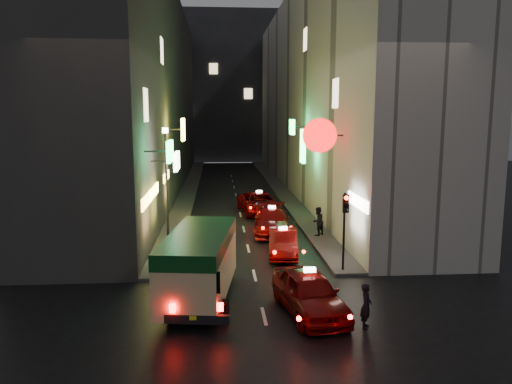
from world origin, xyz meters
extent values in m
plane|color=black|center=(0.00, 0.00, 0.00)|extent=(120.00, 120.00, 0.00)
cube|color=#343230|center=(-8.00, 34.00, 9.00)|extent=(6.00, 52.00, 18.00)
cube|color=#32FF73|center=(-3.80, 11.00, 5.34)|extent=(0.18, 1.70, 1.01)
cube|color=white|center=(-3.68, 13.16, 4.68)|extent=(0.18, 1.95, 0.94)
cube|color=yellow|center=(-3.89, 21.75, 6.03)|extent=(0.18, 1.52, 1.52)
cube|color=#FFC459|center=(-4.98, 10.90, 3.00)|extent=(0.10, 2.74, 0.55)
cube|color=yellow|center=(-4.98, 13.79, 3.00)|extent=(0.10, 3.56, 0.55)
cube|color=#FFC459|center=(-4.98, 20.38, 3.00)|extent=(0.10, 3.18, 0.55)
cube|color=#FFE5B2|center=(-4.99, 12.00, 7.50)|extent=(0.06, 1.30, 1.60)
cube|color=#FFE5B2|center=(-4.99, 20.00, 11.00)|extent=(0.06, 1.30, 1.60)
cube|color=#ABA79D|center=(8.00, 34.00, 9.00)|extent=(6.00, 52.00, 18.00)
cylinder|color=#F20A0A|center=(3.76, 13.12, 5.97)|extent=(1.78, 0.18, 1.78)
cube|color=#32FF73|center=(4.05, 19.90, 4.98)|extent=(0.18, 1.20, 2.22)
cube|color=#32FF73|center=(3.86, 23.53, 6.14)|extent=(0.18, 1.58, 1.09)
cube|color=white|center=(4.98, 9.93, 3.00)|extent=(0.10, 3.27, 0.55)
cube|color=#FFE5B2|center=(4.99, 15.00, 8.20)|extent=(0.06, 1.30, 1.60)
cube|color=#FFE5B2|center=(4.99, 25.00, 12.50)|extent=(0.06, 1.30, 1.60)
cube|color=#333338|center=(0.00, 66.00, 11.00)|extent=(30.00, 10.00, 22.00)
cube|color=#423F3D|center=(-4.25, 34.00, 0.07)|extent=(1.50, 52.00, 0.15)
cube|color=#423F3D|center=(4.25, 34.00, 0.07)|extent=(1.50, 52.00, 0.15)
cube|color=#CCB67F|center=(-2.30, 5.68, 1.51)|extent=(2.97, 6.36, 2.25)
cube|color=#0B3916|center=(-2.30, 5.68, 2.38)|extent=(2.99, 6.38, 0.56)
cube|color=black|center=(-2.30, 5.99, 1.74)|extent=(2.66, 3.94, 0.51)
cube|color=black|center=(-2.30, 2.67, 0.54)|extent=(2.11, 0.47, 0.31)
cube|color=#FF0A05|center=(-3.07, 2.60, 0.95)|extent=(0.18, 0.06, 0.29)
cube|color=#FF0A05|center=(-1.54, 2.60, 0.95)|extent=(0.18, 0.06, 0.29)
cylinder|color=black|center=(-3.25, 7.64, 0.39)|extent=(0.22, 0.78, 0.78)
cylinder|color=black|center=(-1.35, 3.72, 0.39)|extent=(0.22, 0.78, 0.78)
imported|color=#6C0504|center=(1.63, 4.12, 0.90)|extent=(3.23, 5.95, 1.79)
cube|color=white|center=(1.63, 4.12, 1.88)|extent=(0.44, 0.25, 0.16)
sphere|color=#FF0A05|center=(0.84, 1.56, 0.92)|extent=(0.16, 0.16, 0.16)
sphere|color=#FF0A05|center=(2.42, 1.56, 0.92)|extent=(0.16, 0.16, 0.16)
imported|color=#6C0504|center=(1.67, 11.58, 0.77)|extent=(2.48, 5.00, 1.53)
cube|color=white|center=(1.67, 11.58, 1.62)|extent=(0.44, 0.22, 0.16)
sphere|color=#FF0A05|center=(0.99, 9.39, 0.79)|extent=(0.16, 0.16, 0.16)
sphere|color=#FF0A05|center=(2.35, 9.39, 0.79)|extent=(0.16, 0.16, 0.16)
imported|color=#6C0504|center=(1.63, 16.38, 0.87)|extent=(2.73, 5.68, 1.75)
cube|color=white|center=(1.63, 16.38, 1.84)|extent=(0.43, 0.22, 0.16)
sphere|color=#FF0A05|center=(0.85, 13.88, 0.90)|extent=(0.16, 0.16, 0.16)
sphere|color=#FF0A05|center=(2.40, 13.88, 0.90)|extent=(0.16, 0.16, 0.16)
imported|color=#6C0504|center=(1.37, 22.39, 0.88)|extent=(2.91, 5.75, 1.75)
cube|color=white|center=(1.37, 22.39, 1.84)|extent=(0.44, 0.23, 0.16)
sphere|color=#FF0A05|center=(0.59, 19.89, 0.90)|extent=(0.16, 0.16, 0.16)
sphere|color=#FF0A05|center=(2.15, 19.89, 0.90)|extent=(0.16, 0.16, 0.16)
imported|color=black|center=(3.30, 2.79, 0.87)|extent=(0.55, 0.66, 1.74)
imported|color=black|center=(4.13, 15.02, 1.09)|extent=(0.82, 0.80, 1.87)
cylinder|color=black|center=(4.00, 8.60, 1.90)|extent=(0.10, 0.10, 3.50)
cube|color=black|center=(4.00, 8.42, 3.20)|extent=(0.26, 0.18, 0.80)
sphere|color=#FF0A05|center=(4.00, 8.31, 3.47)|extent=(0.18, 0.18, 0.18)
sphere|color=black|center=(4.00, 8.31, 3.20)|extent=(0.17, 0.17, 0.17)
sphere|color=black|center=(4.00, 8.31, 2.93)|extent=(0.17, 0.17, 0.17)
cylinder|color=black|center=(-4.20, 13.00, 3.15)|extent=(0.12, 0.12, 6.00)
cylinder|color=#FFE5BF|center=(-4.20, 13.00, 6.25)|extent=(0.28, 0.28, 0.25)
camera|label=1|loc=(-1.57, -12.66, 7.08)|focal=35.00mm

